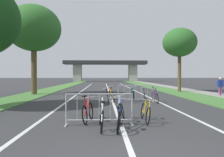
{
  "coord_description": "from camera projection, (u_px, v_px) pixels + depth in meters",
  "views": [
    {
      "loc": [
        -0.59,
        -3.63,
        1.64
      ],
      "look_at": [
        0.43,
        21.1,
        1.3
      ],
      "focal_mm": 34.46,
      "sensor_mm": 36.0,
      "label": 1
    }
  ],
  "objects": [
    {
      "name": "lane_stripe_center",
      "position": [
        109.0,
        90.0,
        23.74
      ],
      "size": [
        0.14,
        40.16,
        0.01
      ],
      "primitive_type": "cube",
      "color": "silver",
      "rests_on": "ground"
    },
    {
      "name": "crowd_barrier_nearest",
      "position": [
        99.0,
        110.0,
        7.05
      ],
      "size": [
        2.23,
        0.45,
        1.05
      ],
      "rotation": [
        0.0,
        0.0,
        0.01
      ],
      "color": "#ADADB2",
      "rests_on": "ground"
    },
    {
      "name": "pedestrian_waiting",
      "position": [
        220.0,
        85.0,
        17.05
      ],
      "size": [
        0.55,
        0.32,
        1.52
      ],
      "rotation": [
        0.0,
        0.0,
        3.32
      ],
      "color": "#994C8C",
      "rests_on": "ground"
    },
    {
      "name": "tree_right_cypress_far",
      "position": [
        180.0,
        43.0,
        21.42
      ],
      "size": [
        3.36,
        3.36,
        6.38
      ],
      "color": "brown",
      "rests_on": "ground"
    },
    {
      "name": "sidewalk_path_right",
      "position": [
        165.0,
        86.0,
        32.41
      ],
      "size": [
        1.78,
        69.42,
        0.08
      ],
      "primitive_type": "cube",
      "color": "gray",
      "rests_on": "ground"
    },
    {
      "name": "bicycle_red_1",
      "position": [
        88.0,
        111.0,
        7.62
      ],
      "size": [
        0.54,
        1.61,
        0.95
      ],
      "rotation": [
        0.0,
        0.0,
        -0.15
      ],
      "color": "black",
      "rests_on": "ground"
    },
    {
      "name": "bicycle_yellow_4",
      "position": [
        145.0,
        112.0,
        7.62
      ],
      "size": [
        0.51,
        1.69,
        0.87
      ],
      "rotation": [
        0.0,
        0.0,
        3.12
      ],
      "color": "black",
      "rests_on": "ground"
    },
    {
      "name": "bicycle_black_8",
      "position": [
        108.0,
        97.0,
        12.58
      ],
      "size": [
        0.49,
        1.74,
        0.96
      ],
      "rotation": [
        0.0,
        0.0,
        3.13
      ],
      "color": "black",
      "rests_on": "ground"
    },
    {
      "name": "bicycle_orange_2",
      "position": [
        111.0,
        96.0,
        13.6
      ],
      "size": [
        0.65,
        1.75,
        0.98
      ],
      "rotation": [
        0.0,
        0.0,
        0.13
      ],
      "color": "black",
      "rests_on": "ground"
    },
    {
      "name": "bicycle_teal_7",
      "position": [
        133.0,
        96.0,
        13.75
      ],
      "size": [
        0.56,
        1.64,
        0.92
      ],
      "rotation": [
        0.0,
        0.0,
        -0.23
      ],
      "color": "black",
      "rests_on": "ground"
    },
    {
      "name": "crowd_barrier_second",
      "position": [
        136.0,
        94.0,
        13.24
      ],
      "size": [
        2.23,
        0.47,
        1.05
      ],
      "rotation": [
        0.0,
        0.0,
        -0.01
      ],
      "color": "#ADADB2",
      "rests_on": "ground"
    },
    {
      "name": "overpass_bridge",
      "position": [
        105.0,
        66.0,
        60.93
      ],
      "size": [
        23.34,
        4.31,
        5.82
      ],
      "color": "#2D2D30",
      "rests_on": "ground"
    },
    {
      "name": "grass_verge_right",
      "position": [
        151.0,
        86.0,
        32.32
      ],
      "size": [
        2.69,
        69.42,
        0.05
      ],
      "primitive_type": "cube",
      "color": "#477A38",
      "rests_on": "ground"
    },
    {
      "name": "bicycle_green_3",
      "position": [
        144.0,
        96.0,
        13.74
      ],
      "size": [
        0.42,
        1.57,
        0.87
      ],
      "rotation": [
        0.0,
        0.0,
        -0.17
      ],
      "color": "black",
      "rests_on": "ground"
    },
    {
      "name": "lane_stripe_right_lane",
      "position": [
        134.0,
        90.0,
        23.86
      ],
      "size": [
        0.14,
        40.16,
        0.01
      ],
      "primitive_type": "cube",
      "color": "silver",
      "rests_on": "ground"
    },
    {
      "name": "grass_verge_left",
      "position": [
        63.0,
        86.0,
        31.78
      ],
      "size": [
        2.69,
        69.42,
        0.05
      ],
      "primitive_type": "cube",
      "color": "#477A38",
      "rests_on": "ground"
    },
    {
      "name": "bicycle_white_0",
      "position": [
        101.0,
        116.0,
        6.61
      ],
      "size": [
        0.54,
        1.76,
        0.96
      ],
      "rotation": [
        0.0,
        0.0,
        0.04
      ],
      "color": "black",
      "rests_on": "ground"
    },
    {
      "name": "bicycle_purple_5",
      "position": [
        155.0,
        97.0,
        12.92
      ],
      "size": [
        0.45,
        1.7,
        0.98
      ],
      "rotation": [
        0.0,
        0.0,
        3.12
      ],
      "color": "black",
      "rests_on": "ground"
    },
    {
      "name": "bicycle_silver_9",
      "position": [
        121.0,
        111.0,
        7.58
      ],
      "size": [
        0.52,
        1.74,
        0.94
      ],
      "rotation": [
        0.0,
        0.0,
        -0.16
      ],
      "color": "black",
      "rests_on": "ground"
    },
    {
      "name": "tree_left_oak_near",
      "position": [
        34.0,
        29.0,
        18.28
      ],
      "size": [
        4.6,
        4.6,
        7.63
      ],
      "color": "brown",
      "rests_on": "ground"
    },
    {
      "name": "lane_stripe_left_lane",
      "position": [
        82.0,
        90.0,
        23.62
      ],
      "size": [
        0.14,
        40.16,
        0.01
      ],
      "primitive_type": "cube",
      "color": "silver",
      "rests_on": "ground"
    },
    {
      "name": "bicycle_blue_6",
      "position": [
        120.0,
        118.0,
        6.48
      ],
      "size": [
        0.53,
        1.62,
        0.93
      ],
      "rotation": [
        0.0,
        0.0,
        -0.13
      ],
      "color": "black",
      "rests_on": "ground"
    }
  ]
}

